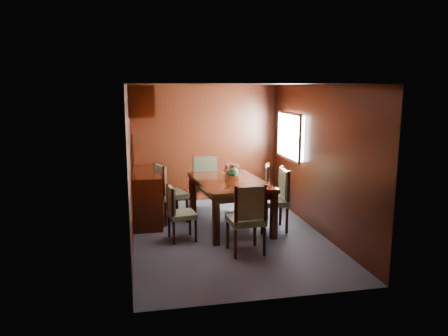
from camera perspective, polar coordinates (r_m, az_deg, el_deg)
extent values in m
plane|color=#3C4352|center=(7.18, 0.42, -8.64)|extent=(4.50, 4.50, 0.00)
cube|color=black|center=(6.73, -12.16, 0.38)|extent=(0.02, 4.50, 2.40)
cube|color=black|center=(7.33, 11.97, 1.23)|extent=(0.02, 4.50, 2.40)
cube|color=black|center=(9.07, -2.54, 3.22)|extent=(3.00, 0.02, 2.40)
cube|color=black|center=(4.75, 6.11, -3.72)|extent=(3.00, 0.02, 2.40)
cube|color=black|center=(6.78, 0.44, 10.89)|extent=(3.00, 4.50, 0.02)
cube|color=white|center=(8.30, 8.89, 4.15)|extent=(0.14, 1.10, 0.80)
cube|color=#B2B2B7|center=(8.28, 8.44, 4.15)|extent=(0.04, 1.20, 0.90)
cube|color=black|center=(7.71, -11.91, 2.28)|extent=(0.03, 1.36, 0.41)
cube|color=silver|center=(7.71, -11.78, 2.28)|extent=(0.01, 1.30, 0.35)
cube|color=black|center=(7.63, -10.87, 8.65)|extent=(0.40, 1.40, 0.50)
cube|color=black|center=(7.87, -10.08, -3.65)|extent=(0.48, 1.40, 0.90)
cube|color=black|center=(6.60, -1.05, -6.98)|extent=(0.11, 0.11, 0.75)
cube|color=black|center=(6.91, 6.52, -6.24)|extent=(0.11, 0.11, 0.75)
cube|color=black|center=(8.08, -4.17, -3.69)|extent=(0.11, 0.11, 0.75)
cube|color=black|center=(8.34, 2.16, -3.22)|extent=(0.11, 0.11, 0.75)
cube|color=black|center=(7.38, 0.75, -2.50)|extent=(1.10, 1.68, 0.11)
cube|color=black|center=(7.36, 0.75, -1.84)|extent=(1.24, 1.83, 0.06)
cylinder|color=black|center=(7.06, -7.19, -7.57)|extent=(0.04, 0.04, 0.35)
cylinder|color=black|center=(6.72, -6.55, -8.49)|extent=(0.04, 0.04, 0.35)
cylinder|color=black|center=(7.13, -4.47, -7.33)|extent=(0.04, 0.04, 0.35)
cylinder|color=black|center=(6.80, -3.70, -8.22)|extent=(0.04, 0.04, 0.35)
cube|color=#5F7559|center=(6.85, -5.51, -6.07)|extent=(0.45, 0.46, 0.07)
cylinder|color=black|center=(6.92, -7.35, -3.92)|extent=(0.04, 0.04, 0.47)
cylinder|color=black|center=(6.58, -6.72, -4.68)|extent=(0.04, 0.04, 0.47)
cube|color=#5F7559|center=(6.75, -6.90, -4.13)|extent=(0.10, 0.38, 0.40)
cylinder|color=black|center=(7.96, -8.87, -5.22)|extent=(0.05, 0.05, 0.42)
cylinder|color=black|center=(7.57, -7.64, -6.01)|extent=(0.05, 0.05, 0.42)
cylinder|color=black|center=(8.11, -6.15, -4.84)|extent=(0.05, 0.05, 0.42)
cylinder|color=black|center=(7.74, -4.81, -5.60)|extent=(0.05, 0.05, 0.42)
cube|color=#5F7559|center=(7.77, -6.91, -3.45)|extent=(0.61, 0.63, 0.09)
cylinder|color=black|center=(7.82, -9.06, -1.28)|extent=(0.05, 0.05, 0.56)
cylinder|color=black|center=(7.43, -7.83, -1.89)|extent=(0.05, 0.05, 0.56)
cube|color=#5F7559|center=(7.63, -8.31, -1.40)|extent=(0.21, 0.45, 0.48)
cylinder|color=black|center=(7.24, 8.21, -6.84)|extent=(0.05, 0.05, 0.42)
cylinder|color=black|center=(7.64, 7.38, -5.89)|extent=(0.05, 0.05, 0.42)
cylinder|color=black|center=(7.15, 5.02, -7.00)|extent=(0.05, 0.05, 0.42)
cylinder|color=black|center=(7.55, 4.36, -6.02)|extent=(0.05, 0.05, 0.42)
cube|color=#5F7559|center=(7.31, 6.28, -4.38)|extent=(0.51, 0.53, 0.09)
cylinder|color=black|center=(7.10, 8.41, -2.58)|extent=(0.05, 0.05, 0.56)
cylinder|color=black|center=(7.50, 7.56, -1.83)|extent=(0.05, 0.05, 0.56)
cube|color=#5F7559|center=(7.29, 7.81, -2.03)|extent=(0.10, 0.45, 0.47)
cylinder|color=black|center=(7.85, 5.62, -5.47)|extent=(0.04, 0.04, 0.40)
cylinder|color=black|center=(8.24, 5.64, -4.69)|extent=(0.04, 0.04, 0.40)
cylinder|color=black|center=(7.86, 2.80, -5.41)|extent=(0.04, 0.04, 0.40)
cylinder|color=black|center=(8.25, 2.96, -4.63)|extent=(0.04, 0.04, 0.40)
cube|color=#5F7559|center=(7.98, 4.28, -3.25)|extent=(0.57, 0.58, 0.08)
cylinder|color=black|center=(7.72, 5.77, -1.74)|extent=(0.04, 0.04, 0.53)
cylinder|color=black|center=(8.12, 5.78, -1.13)|extent=(0.04, 0.04, 0.53)
cube|color=#5F7559|center=(7.92, 5.63, -1.28)|extent=(0.19, 0.43, 0.45)
cylinder|color=black|center=(6.15, 1.52, -9.95)|extent=(0.05, 0.05, 0.42)
cylinder|color=black|center=(6.28, 5.31, -9.54)|extent=(0.05, 0.05, 0.42)
cylinder|color=black|center=(6.52, 0.47, -8.74)|extent=(0.05, 0.05, 0.42)
cylinder|color=black|center=(6.64, 4.07, -8.39)|extent=(0.05, 0.05, 0.42)
cube|color=#5F7559|center=(6.31, 2.87, -6.81)|extent=(0.52, 0.50, 0.09)
cylinder|color=black|center=(5.97, 1.58, -5.03)|extent=(0.05, 0.05, 0.56)
cylinder|color=black|center=(6.10, 5.44, -4.72)|extent=(0.05, 0.05, 0.56)
cube|color=#5F7559|center=(6.05, 3.47, -4.62)|extent=(0.45, 0.09, 0.47)
cylinder|color=black|center=(8.60, -0.97, -3.88)|extent=(0.05, 0.05, 0.43)
cylinder|color=black|center=(8.57, -3.89, -3.95)|extent=(0.05, 0.05, 0.43)
cylinder|color=black|center=(8.20, -0.70, -4.60)|extent=(0.05, 0.05, 0.43)
cylinder|color=black|center=(8.17, -3.77, -4.68)|extent=(0.05, 0.05, 0.43)
cube|color=#5F7559|center=(8.32, -2.35, -2.41)|extent=(0.55, 0.53, 0.09)
cylinder|color=black|center=(8.49, -0.98, -0.17)|extent=(0.05, 0.05, 0.57)
cylinder|color=black|center=(8.46, -3.94, -0.23)|extent=(0.05, 0.05, 0.57)
cube|color=#5F7559|center=(8.45, -2.45, -0.08)|extent=(0.46, 0.11, 0.48)
cylinder|color=#BB6E39|center=(7.42, 1.12, -1.16)|extent=(0.28, 0.28, 0.08)
sphere|color=#1C4918|center=(7.40, 1.12, -0.68)|extent=(0.21, 0.21, 0.21)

